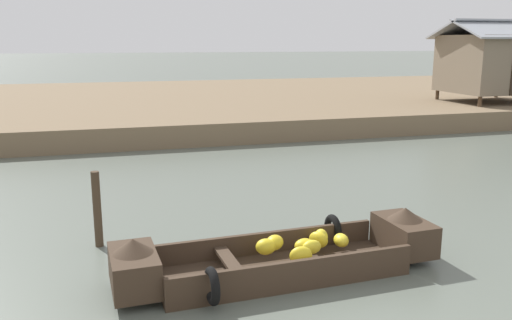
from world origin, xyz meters
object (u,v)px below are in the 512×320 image
(banana_boat, at_px, (282,256))
(mooring_post, at_px, (97,209))
(fishing_skiff_distant, at_px, (369,119))
(stilt_house_mid_left, at_px, (492,62))

(banana_boat, xyz_separation_m, mooring_post, (-2.67, 1.95, 0.37))
(banana_boat, height_order, fishing_skiff_distant, banana_boat)
(stilt_house_mid_left, bearing_deg, fishing_skiff_distant, -176.27)
(fishing_skiff_distant, bearing_deg, banana_boat, -122.56)
(fishing_skiff_distant, distance_m, mooring_post, 15.41)
(stilt_house_mid_left, relative_size, mooring_post, 3.31)
(banana_boat, distance_m, mooring_post, 3.33)
(banana_boat, height_order, mooring_post, mooring_post)
(stilt_house_mid_left, height_order, mooring_post, stilt_house_mid_left)
(stilt_house_mid_left, xyz_separation_m, mooring_post, (-17.04, -11.31, -1.87))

